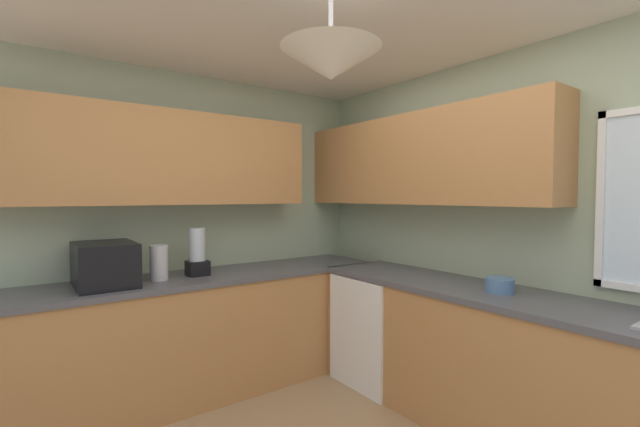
# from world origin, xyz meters

# --- Properties ---
(room_shell) EXTENTS (4.01, 3.37, 2.57)m
(room_shell) POSITION_xyz_m (-0.76, 0.57, 1.80)
(room_shell) COLOR #9EAD8E
(room_shell) RESTS_ON ground_plane
(counter_run_left) EXTENTS (0.65, 2.98, 0.91)m
(counter_run_left) POSITION_xyz_m (-1.64, 0.00, 0.46)
(counter_run_left) COLOR #AD7542
(counter_run_left) RESTS_ON ground_plane
(counter_run_back) EXTENTS (3.10, 0.65, 0.91)m
(counter_run_back) POSITION_xyz_m (0.21, 1.31, 0.46)
(counter_run_back) COLOR #AD7542
(counter_run_back) RESTS_ON ground_plane
(dishwasher) EXTENTS (0.60, 0.60, 0.87)m
(dishwasher) POSITION_xyz_m (-0.98, 1.28, 0.43)
(dishwasher) COLOR white
(dishwasher) RESTS_ON ground_plane
(microwave) EXTENTS (0.48, 0.36, 0.29)m
(microwave) POSITION_xyz_m (-1.64, -0.64, 1.06)
(microwave) COLOR black
(microwave) RESTS_ON counter_run_left
(kettle) EXTENTS (0.13, 0.13, 0.25)m
(kettle) POSITION_xyz_m (-1.62, -0.30, 1.04)
(kettle) COLOR #B7B7BC
(kettle) RESTS_ON counter_run_left
(bowl) EXTENTS (0.17, 0.17, 0.09)m
(bowl) POSITION_xyz_m (0.03, 1.31, 0.96)
(bowl) COLOR #4C7099
(bowl) RESTS_ON counter_run_back
(blender_appliance) EXTENTS (0.15, 0.15, 0.36)m
(blender_appliance) POSITION_xyz_m (-1.64, -0.01, 1.08)
(blender_appliance) COLOR black
(blender_appliance) RESTS_ON counter_run_left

